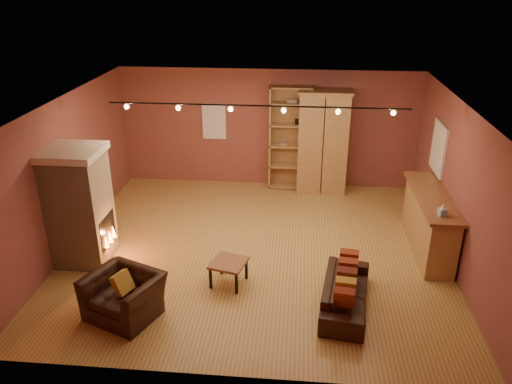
# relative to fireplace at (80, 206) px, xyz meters

# --- Properties ---
(floor) EXTENTS (7.00, 7.00, 0.00)m
(floor) POSITION_rel_fireplace_xyz_m (3.04, 0.60, -1.06)
(floor) COLOR olive
(floor) RESTS_ON ground
(ceiling) EXTENTS (7.00, 7.00, 0.00)m
(ceiling) POSITION_rel_fireplace_xyz_m (3.04, 0.60, 1.74)
(ceiling) COLOR brown
(ceiling) RESTS_ON back_wall
(back_wall) EXTENTS (7.00, 0.02, 2.80)m
(back_wall) POSITION_rel_fireplace_xyz_m (3.04, 3.85, 0.34)
(back_wall) COLOR brown
(back_wall) RESTS_ON floor
(left_wall) EXTENTS (0.02, 6.50, 2.80)m
(left_wall) POSITION_rel_fireplace_xyz_m (-0.46, 0.60, 0.34)
(left_wall) COLOR brown
(left_wall) RESTS_ON floor
(right_wall) EXTENTS (0.02, 6.50, 2.80)m
(right_wall) POSITION_rel_fireplace_xyz_m (6.54, 0.60, 0.34)
(right_wall) COLOR brown
(right_wall) RESTS_ON floor
(fireplace) EXTENTS (1.01, 0.98, 2.12)m
(fireplace) POSITION_rel_fireplace_xyz_m (0.00, 0.00, 0.00)
(fireplace) COLOR tan
(fireplace) RESTS_ON floor
(back_window) EXTENTS (0.56, 0.04, 0.86)m
(back_window) POSITION_rel_fireplace_xyz_m (1.74, 3.83, 0.49)
(back_window) COLOR white
(back_window) RESTS_ON back_wall
(bookcase) EXTENTS (1.01, 0.39, 2.46)m
(bookcase) POSITION_rel_fireplace_xyz_m (3.58, 3.72, 0.19)
(bookcase) COLOR tan
(bookcase) RESTS_ON floor
(armoire) EXTENTS (1.19, 0.68, 2.42)m
(armoire) POSITION_rel_fireplace_xyz_m (4.32, 3.54, 0.15)
(armoire) COLOR tan
(armoire) RESTS_ON floor
(bar_counter) EXTENTS (0.62, 2.33, 1.11)m
(bar_counter) POSITION_rel_fireplace_xyz_m (6.24, 0.93, -0.49)
(bar_counter) COLOR tan
(bar_counter) RESTS_ON floor
(tissue_box) EXTENTS (0.16, 0.16, 0.23)m
(tissue_box) POSITION_rel_fireplace_xyz_m (6.19, 0.10, 0.15)
(tissue_box) COLOR #83AFD2
(tissue_box) RESTS_ON bar_counter
(right_window) EXTENTS (0.05, 0.90, 1.00)m
(right_window) POSITION_rel_fireplace_xyz_m (6.51, 2.00, 0.59)
(right_window) COLOR white
(right_window) RESTS_ON right_wall
(loveseat) EXTENTS (0.73, 1.75, 0.73)m
(loveseat) POSITION_rel_fireplace_xyz_m (4.59, -1.01, -0.71)
(loveseat) COLOR black
(loveseat) RESTS_ON floor
(armchair) EXTENTS (1.22, 1.03, 0.91)m
(armchair) POSITION_rel_fireplace_xyz_m (1.23, -1.52, -0.60)
(armchair) COLOR black
(armchair) RESTS_ON floor
(coffee_table) EXTENTS (0.67, 0.67, 0.42)m
(coffee_table) POSITION_rel_fireplace_xyz_m (2.69, -0.55, -0.70)
(coffee_table) COLOR brown
(coffee_table) RESTS_ON floor
(track_rail) EXTENTS (5.20, 0.09, 0.13)m
(track_rail) POSITION_rel_fireplace_xyz_m (3.04, 0.80, 1.63)
(track_rail) COLOR black
(track_rail) RESTS_ON ceiling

